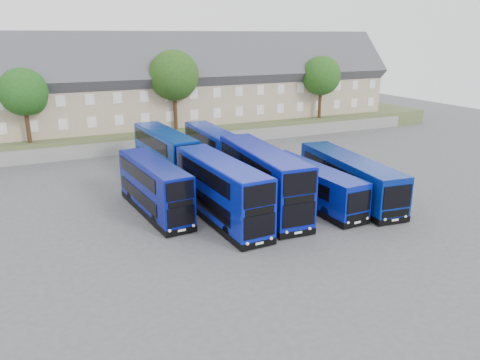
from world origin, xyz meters
name	(u,v)px	position (x,y,z in m)	size (l,w,h in m)	color
ground	(259,222)	(0.00, 0.00, 0.00)	(120.00, 120.00, 0.00)	#4A4A4F
retaining_wall	(164,144)	(0.00, 24.00, 0.75)	(70.00, 0.40, 1.50)	slate
earth_bank	(143,127)	(0.00, 34.00, 1.00)	(80.00, 20.00, 2.00)	#4B5831
terrace_row	(171,86)	(3.00, 30.00, 6.60)	(60.00, 10.40, 11.20)	tan
dd_front_left	(155,188)	(-6.20, 4.87, 1.92)	(3.14, 10.00, 3.91)	#06107E
dd_front_mid	(221,192)	(-2.28, 1.49, 2.15)	(3.03, 11.10, 4.37)	#0818A1
dd_front_right	(262,180)	(1.39, 2.22, 2.29)	(3.41, 11.84, 4.65)	#081395
dd_rear_left	(166,155)	(-2.82, 13.49, 2.12)	(3.21, 11.02, 4.32)	navy
dd_rear_right	(213,151)	(1.92, 13.46, 2.00)	(2.47, 10.29, 4.07)	#08209A
coach_east_a	(311,185)	(5.40, 1.71, 1.49)	(2.85, 11.23, 3.04)	#081895
coach_east_b	(349,178)	(8.95, 1.53, 1.65)	(3.84, 12.52, 3.37)	navy
tree_west	(25,94)	(-13.85, 25.10, 7.05)	(4.80, 4.80, 7.65)	#382314
tree_mid	(175,77)	(2.15, 25.60, 8.07)	(5.76, 5.76, 9.18)	#382314
tree_east	(322,77)	(22.15, 25.10, 7.39)	(5.12, 5.12, 8.16)	#382314
tree_far	(328,70)	(28.15, 32.10, 7.73)	(5.44, 5.44, 8.67)	#382314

